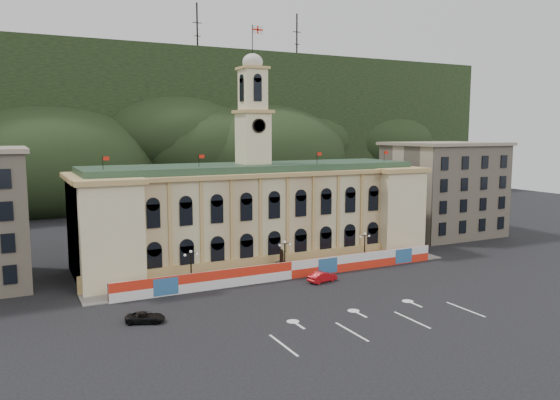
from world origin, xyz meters
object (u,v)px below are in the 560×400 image
lamp_center (285,255)px  black_suv (145,317)px  statue (282,266)px  red_sedan (322,277)px

lamp_center → black_suv: bearing=-154.9°
statue → black_suv: 25.37m
statue → lamp_center: bearing=-90.0°
lamp_center → black_suv: size_ratio=1.11×
statue → black_suv: statue is taller
statue → lamp_center: (0.00, -1.00, 1.89)m
red_sedan → black_suv: (-25.70, -5.24, -0.14)m
red_sedan → lamp_center: bearing=18.4°
lamp_center → statue: bearing=90.0°
lamp_center → red_sedan: lamp_center is taller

